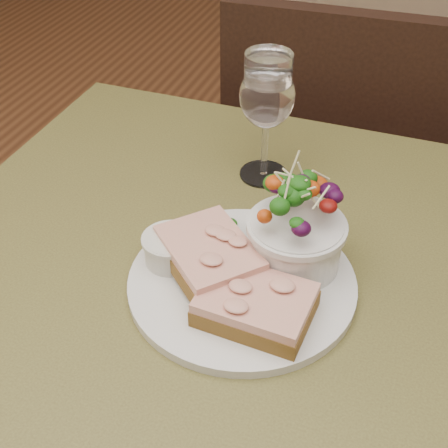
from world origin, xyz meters
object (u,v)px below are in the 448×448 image
(dinner_plate, at_px, (242,283))
(wine_glass, at_px, (267,100))
(sandwich_back, at_px, (209,255))
(cafe_table, at_px, (225,330))
(ramekin, at_px, (170,248))
(salad_bowl, at_px, (297,224))
(sandwich_front, at_px, (256,305))
(chair_far, at_px, (325,231))

(dinner_plate, distance_m, wine_glass, 0.26)
(sandwich_back, bearing_deg, cafe_table, 83.20)
(sandwich_back, xyz_separation_m, wine_glass, (-0.00, 0.23, 0.09))
(cafe_table, relative_size, wine_glass, 4.57)
(ramekin, relative_size, salad_bowl, 0.50)
(sandwich_front, xyz_separation_m, ramekin, (-0.12, 0.05, 0.00))
(sandwich_front, distance_m, sandwich_back, 0.09)
(chair_far, bearing_deg, wine_glass, 82.79)
(wine_glass, bearing_deg, cafe_table, -84.99)
(salad_bowl, bearing_deg, chair_far, 95.23)
(sandwich_back, distance_m, ramekin, 0.05)
(ramekin, distance_m, wine_glass, 0.25)
(dinner_plate, relative_size, sandwich_front, 2.14)
(sandwich_back, bearing_deg, chair_far, 129.91)
(cafe_table, xyz_separation_m, sandwich_front, (0.06, -0.06, 0.13))
(salad_bowl, bearing_deg, dinner_plate, -134.90)
(dinner_plate, relative_size, salad_bowl, 2.12)
(cafe_table, height_order, wine_glass, wine_glass)
(wine_glass, bearing_deg, ramekin, -101.42)
(sandwich_back, distance_m, wine_glass, 0.25)
(chair_far, bearing_deg, dinner_plate, 87.99)
(chair_far, relative_size, sandwich_back, 5.87)
(cafe_table, height_order, dinner_plate, dinner_plate)
(sandwich_front, bearing_deg, sandwich_back, 149.61)
(salad_bowl, bearing_deg, sandwich_front, -99.86)
(sandwich_back, height_order, salad_bowl, salad_bowl)
(dinner_plate, height_order, sandwich_front, sandwich_front)
(chair_far, bearing_deg, sandwich_back, 84.59)
(cafe_table, relative_size, dinner_plate, 2.97)
(cafe_table, bearing_deg, salad_bowl, 25.67)
(cafe_table, xyz_separation_m, salad_bowl, (0.08, 0.04, 0.17))
(cafe_table, distance_m, ramekin, 0.15)
(chair_far, relative_size, ramekin, 14.29)
(ramekin, bearing_deg, wine_glass, 78.58)
(chair_far, distance_m, wine_glass, 0.74)
(chair_far, relative_size, sandwich_front, 7.14)
(dinner_plate, xyz_separation_m, sandwich_back, (-0.04, 0.00, 0.03))
(cafe_table, distance_m, sandwich_front, 0.16)
(chair_far, distance_m, sandwich_back, 0.85)
(chair_far, xyz_separation_m, ramekin, (-0.08, -0.69, 0.49))
(cafe_table, height_order, sandwich_front, sandwich_front)
(chair_far, height_order, sandwich_front, chair_far)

